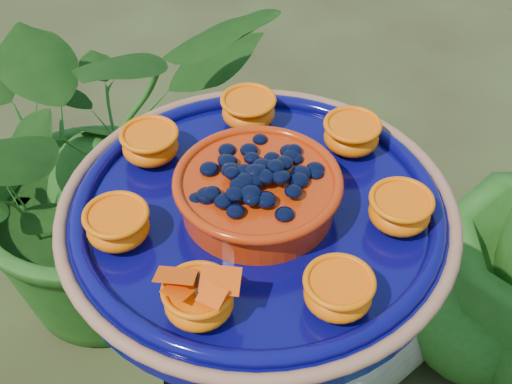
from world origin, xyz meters
The scene contains 3 objects.
feeder_dish centered at (-0.07, -0.11, 1.04)m, with size 0.59×0.59×0.12m.
driftwood_log centered at (0.21, 0.35, 0.09)m, with size 0.17×0.17×0.51m, color tan.
shrub_back_left centered at (-0.59, 0.54, 0.49)m, with size 0.89×0.77×0.98m, color #1F4B14.
Camera 1 is at (0.02, -0.76, 1.70)m, focal length 50.00 mm.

